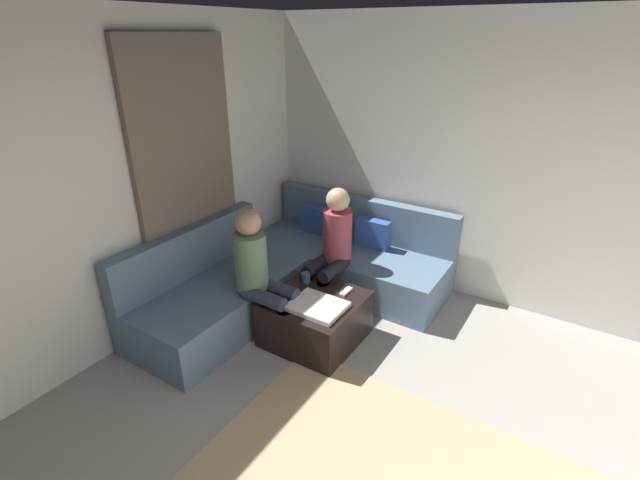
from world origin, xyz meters
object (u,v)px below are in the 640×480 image
at_px(coffee_mug, 306,278).
at_px(person_on_couch_side, 260,272).
at_px(game_remote, 346,292).
at_px(person_on_couch_back, 332,246).
at_px(sectional_couch, 296,272).
at_px(ottoman, 315,319).

distance_m(coffee_mug, person_on_couch_side, 0.48).
bearing_deg(game_remote, coffee_mug, -174.29).
height_order(coffee_mug, person_on_couch_back, person_on_couch_back).
bearing_deg(sectional_couch, ottoman, -41.41).
bearing_deg(ottoman, sectional_couch, 138.59).
xyz_separation_m(coffee_mug, person_on_couch_back, (0.06, 0.36, 0.19)).
height_order(sectional_couch, person_on_couch_back, person_on_couch_back).
xyz_separation_m(ottoman, person_on_couch_side, (-0.41, -0.22, 0.45)).
bearing_deg(person_on_couch_side, ottoman, 118.40).
bearing_deg(game_remote, sectional_couch, 159.85).
relative_size(sectional_couch, person_on_couch_side, 2.12).
bearing_deg(person_on_couch_side, sectional_couch, -168.25).
xyz_separation_m(coffee_mug, person_on_couch_side, (-0.19, -0.40, 0.19)).
bearing_deg(person_on_couch_back, person_on_couch_side, 72.40).
bearing_deg(coffee_mug, person_on_couch_side, -115.10).
height_order(ottoman, person_on_couch_back, person_on_couch_back).
height_order(game_remote, person_on_couch_back, person_on_couch_back).
distance_m(coffee_mug, game_remote, 0.40).
xyz_separation_m(sectional_couch, person_on_couch_back, (0.39, 0.06, 0.38)).
height_order(sectional_couch, game_remote, sectional_couch).
bearing_deg(coffee_mug, ottoman, -39.29).
bearing_deg(game_remote, person_on_couch_side, -143.15).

